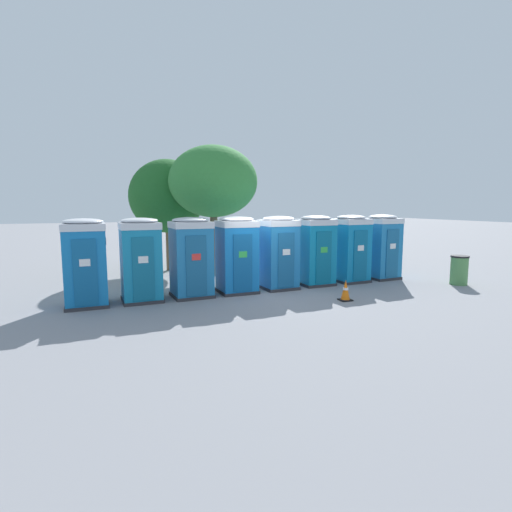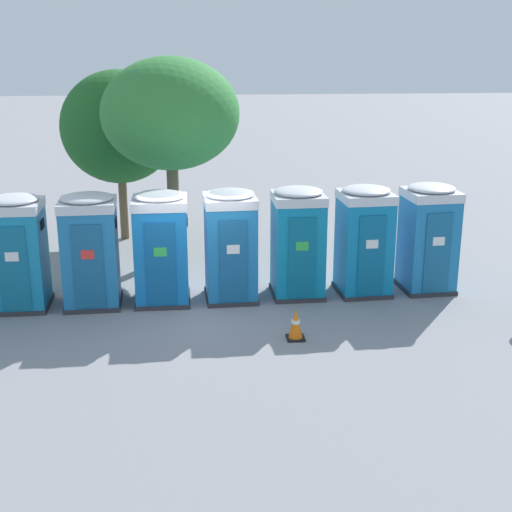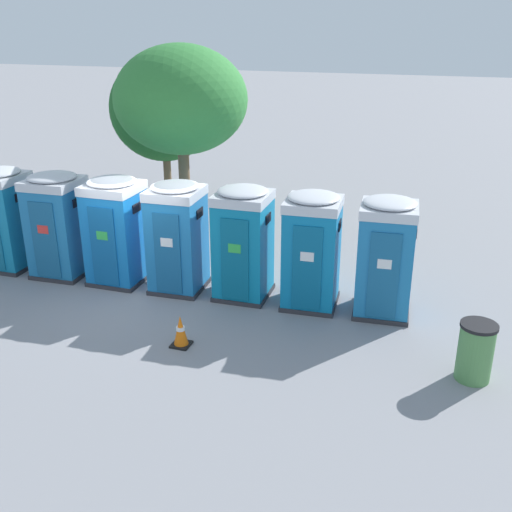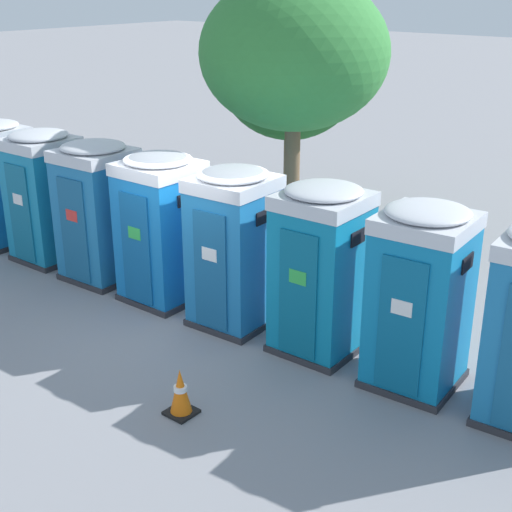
# 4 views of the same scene
# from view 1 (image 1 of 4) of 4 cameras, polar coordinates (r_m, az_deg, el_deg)

# --- Properties ---
(ground_plane) EXTENTS (120.00, 120.00, 0.00)m
(ground_plane) POSITION_cam_1_polar(r_m,az_deg,el_deg) (13.46, 0.92, -5.21)
(ground_plane) COLOR gray
(portapotty_0) EXTENTS (1.21, 1.22, 2.54)m
(portapotty_0) POSITION_cam_1_polar(r_m,az_deg,el_deg) (12.45, -23.23, -0.83)
(portapotty_0) COLOR #2D2D33
(portapotty_0) RESTS_ON ground
(portapotty_1) EXTENTS (1.21, 1.23, 2.54)m
(portapotty_1) POSITION_cam_1_polar(r_m,az_deg,el_deg) (12.54, -16.15, -0.47)
(portapotty_1) COLOR #2D2D33
(portapotty_1) RESTS_ON ground
(portapotty_2) EXTENTS (1.29, 1.26, 2.54)m
(portapotty_2) POSITION_cam_1_polar(r_m,az_deg,el_deg) (12.80, -9.24, -0.13)
(portapotty_2) COLOR #2D2D33
(portapotty_2) RESTS_ON ground
(portapotty_3) EXTENTS (1.23, 1.22, 2.54)m
(portapotty_3) POSITION_cam_1_polar(r_m,az_deg,el_deg) (13.28, -2.77, 0.22)
(portapotty_3) COLOR #2D2D33
(portapotty_3) RESTS_ON ground
(portapotty_4) EXTENTS (1.22, 1.26, 2.54)m
(portapotty_4) POSITION_cam_1_polar(r_m,az_deg,el_deg) (13.91, 3.19, 0.54)
(portapotty_4) COLOR #2D2D33
(portapotty_4) RESTS_ON ground
(portapotty_5) EXTENTS (1.21, 1.23, 2.54)m
(portapotty_5) POSITION_cam_1_polar(r_m,az_deg,el_deg) (14.72, 8.45, 0.85)
(portapotty_5) COLOR #2D2D33
(portapotty_5) RESTS_ON ground
(portapotty_6) EXTENTS (1.25, 1.28, 2.54)m
(portapotty_6) POSITION_cam_1_polar(r_m,az_deg,el_deg) (15.58, 13.34, 1.08)
(portapotty_6) COLOR #2D2D33
(portapotty_6) RESTS_ON ground
(portapotty_7) EXTENTS (1.26, 1.29, 2.54)m
(portapotty_7) POSITION_cam_1_polar(r_m,az_deg,el_deg) (16.59, 17.52, 1.31)
(portapotty_7) COLOR #2D2D33
(portapotty_7) RESTS_ON ground
(street_tree_0) EXTENTS (3.31, 3.31, 4.90)m
(street_tree_0) POSITION_cam_1_polar(r_m,az_deg,el_deg) (18.13, -12.55, 8.31)
(street_tree_0) COLOR brown
(street_tree_0) RESTS_ON ground
(street_tree_1) EXTENTS (3.59, 3.59, 5.31)m
(street_tree_1) POSITION_cam_1_polar(r_m,az_deg,el_deg) (16.54, -6.13, 10.47)
(street_tree_1) COLOR brown
(street_tree_1) RESTS_ON ground
(trash_can) EXTENTS (0.64, 0.64, 1.07)m
(trash_can) POSITION_cam_1_polar(r_m,az_deg,el_deg) (16.47, 27.03, -1.80)
(trash_can) COLOR #518C4C
(trash_can) RESTS_ON ground
(traffic_cone) EXTENTS (0.36, 0.36, 0.64)m
(traffic_cone) POSITION_cam_1_polar(r_m,az_deg,el_deg) (12.56, 12.67, -4.85)
(traffic_cone) COLOR black
(traffic_cone) RESTS_ON ground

